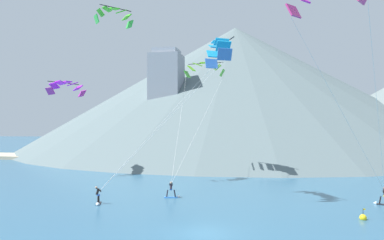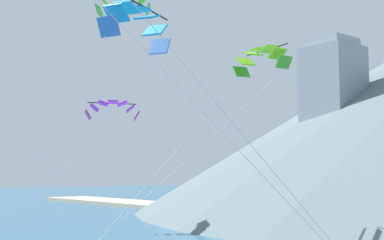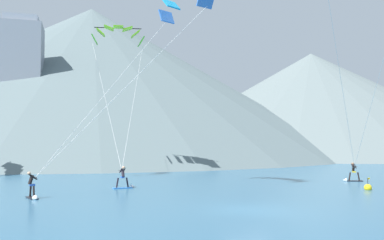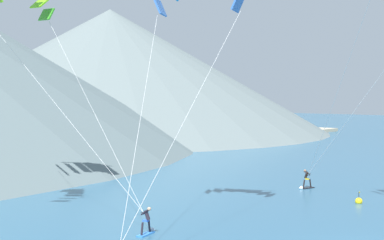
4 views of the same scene
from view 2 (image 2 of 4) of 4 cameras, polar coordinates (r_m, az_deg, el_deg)
The scene contains 7 objects.
parafoil_kite_near_lead at distance 33.27m, azimuth -6.00°, elevation 10.24°, with size 12.68×7.52×14.84m.
parafoil_kite_mid_center at distance 45.98m, azimuth 7.30°, elevation 6.54°, with size 5.92×16.24×15.36m.
parafoil_kite_distant_high_outer at distance 60.37m, azimuth -8.48°, elevation 1.28°, with size 4.07×6.10×2.20m.
parafoil_kite_distant_low_drift at distance 51.79m, azimuth -7.33°, elevation 12.59°, with size 4.49×4.65×2.39m.
shore_building_quay_east at distance 83.09m, azimuth 6.50°, elevation -7.96°, with size 7.09×4.83×5.53m.
shore_building_quay_west at distance 77.63m, azimuth 13.41°, elevation -7.78°, with size 5.64×6.60×6.13m.
highrise_tower at distance 76.97m, azimuth 14.95°, elevation -0.90°, with size 7.00×7.00×24.99m.
Camera 2 is at (26.37, -5.17, 6.03)m, focal length 50.00 mm.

